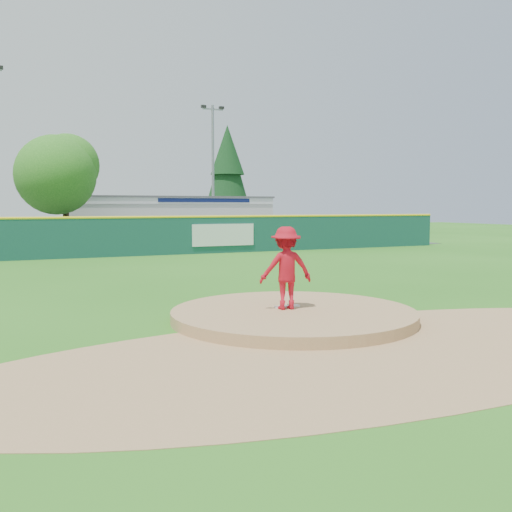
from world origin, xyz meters
name	(u,v)px	position (x,y,z in m)	size (l,w,h in m)	color
ground	(293,320)	(0.00, 0.00, 0.00)	(120.00, 120.00, 0.00)	#286B19
pitchers_mound	(293,320)	(0.00, 0.00, 0.00)	(5.50, 5.50, 0.50)	#9E774C
pitching_rubber	(287,306)	(0.00, 0.30, 0.27)	(0.60, 0.15, 0.04)	white
infield_dirt_arc	(374,351)	(0.00, -3.00, 0.01)	(15.40, 15.40, 0.01)	#9E774C
parking_lot	(95,245)	(0.00, 27.00, 0.01)	(44.00, 16.00, 0.02)	#38383A
pitcher	(286,268)	(-0.12, 0.14, 1.18)	(1.20, 0.69, 1.86)	#AF0F1D
van	(58,238)	(-2.65, 23.59, 0.72)	(2.33, 5.05, 1.40)	silver
pool_building_grp	(163,218)	(6.00, 31.99, 1.66)	(15.20, 8.20, 3.31)	silver
fence_banners	(83,238)	(-2.01, 17.92, 1.00)	(18.47, 0.04, 1.20)	#580E0C
outfield_fence	(124,235)	(0.00, 18.00, 1.09)	(40.00, 0.14, 2.07)	#15453D
deciduous_tree	(65,173)	(-2.00, 25.00, 4.55)	(5.60, 5.60, 7.36)	#382314
conifer_tree	(227,172)	(13.00, 36.00, 5.54)	(4.40, 4.40, 9.50)	#382314
light_pole_right	(213,166)	(9.00, 29.00, 5.54)	(1.75, 0.25, 10.00)	gray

